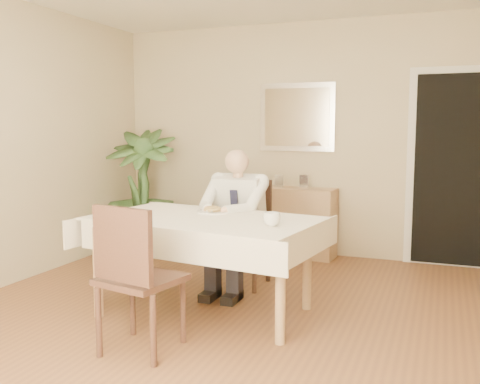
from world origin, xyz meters
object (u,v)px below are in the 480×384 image
at_px(chair_near, 134,271).
at_px(coffee_mug, 272,219).
at_px(potted_palm, 141,191).
at_px(chair_far, 245,225).
at_px(dining_table, 204,228).
at_px(sideboard, 292,222).
at_px(seated_man, 233,214).

relative_size(chair_near, coffee_mug, 8.06).
bearing_deg(coffee_mug, potted_palm, 140.28).
relative_size(chair_far, chair_near, 0.99).
xyz_separation_m(dining_table, sideboard, (0.13, 2.06, -0.28)).
bearing_deg(coffee_mug, chair_far, 119.61).
height_order(coffee_mug, potted_palm, potted_palm).
bearing_deg(chair_near, dining_table, 96.08).
bearing_deg(sideboard, potted_palm, -161.41).
bearing_deg(chair_near, coffee_mug, 58.90).
relative_size(dining_table, sideboard, 1.93).
relative_size(chair_near, potted_palm, 0.68).
xyz_separation_m(dining_table, potted_palm, (-1.55, 1.63, 0.04)).
height_order(seated_man, sideboard, seated_man).
relative_size(dining_table, chair_near, 1.92).
distance_m(dining_table, coffee_mug, 0.62).
relative_size(coffee_mug, sideboard, 0.12).
bearing_deg(dining_table, seated_man, 98.15).
xyz_separation_m(dining_table, chair_far, (0.00, 0.89, -0.13)).
relative_size(sideboard, potted_palm, 0.68).
bearing_deg(chair_near, chair_far, 99.03).
distance_m(chair_far, seated_man, 0.33).
height_order(chair_far, potted_palm, potted_palm).
bearing_deg(dining_table, coffee_mug, -5.60).
bearing_deg(dining_table, chair_near, -87.69).
bearing_deg(chair_near, potted_palm, 132.28).
bearing_deg(sideboard, coffee_mug, -74.07).
bearing_deg(potted_palm, chair_far, -25.66).
height_order(chair_near, seated_man, seated_man).
distance_m(chair_near, sideboard, 2.94).
height_order(dining_table, seated_man, seated_man).
xyz_separation_m(chair_near, sideboard, (0.22, 2.93, -0.16)).
xyz_separation_m(seated_man, potted_palm, (-1.55, 1.04, 0.02)).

